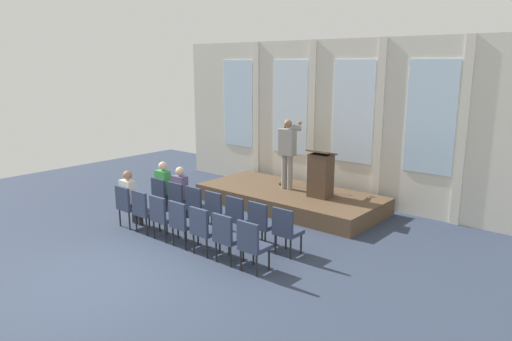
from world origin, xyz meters
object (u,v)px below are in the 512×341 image
object	(u,v)px
chair_r0_c6	(286,228)
audience_r0_c1	(182,191)
chair_r0_c1	(179,199)
chair_r0_c5	(261,222)
lectern	(321,175)
chair_r0_c4	(238,215)
chair_r1_c0	(127,204)
chair_r1_c1	(144,209)
chair_r1_c6	(252,243)
chair_r1_c5	(227,235)
chair_r1_c2	(162,215)
mic_stand	(284,172)
chair_r1_c3	(182,221)
audience_r0_c0	(165,186)
chair_r0_c2	(198,204)
chair_r0_c3	(217,210)
chair_r1_c4	(203,228)
speaker	(288,149)
chair_r0_c0	(162,195)
audience_r1_c0	(130,195)

from	to	relation	value
chair_r0_c6	audience_r0_c1	bearing A→B (deg)	178.42
chair_r0_c1	chair_r0_c5	xyz separation A→B (m)	(2.43, 0.00, 0.00)
lectern	chair_r0_c4	bearing A→B (deg)	-96.21
chair_r0_c6	chair_r1_c0	distance (m)	3.77
lectern	chair_r1_c1	world-z (taller)	lectern
chair_r0_c6	chair_r1_c1	xyz separation A→B (m)	(-3.03, -0.98, 0.00)
chair_r0_c6	chair_r1_c6	distance (m)	0.98
chair_r0_c4	chair_r1_c5	xyz separation A→B (m)	(0.61, -0.98, 0.00)
chair_r0_c4	chair_r1_c2	world-z (taller)	same
mic_stand	chair_r1_c3	world-z (taller)	mic_stand
audience_r0_c0	chair_r0_c6	world-z (taller)	audience_r0_c0
chair_r0_c5	chair_r0_c2	bearing A→B (deg)	180.00
chair_r0_c5	chair_r1_c3	world-z (taller)	same
chair_r0_c4	chair_r0_c5	size ratio (longest dim) A/B	1.00
chair_r0_c5	chair_r0_c6	distance (m)	0.61
audience_r0_c0	chair_r0_c4	xyz separation A→B (m)	(2.43, -0.08, -0.20)
audience_r0_c1	chair_r0_c3	world-z (taller)	audience_r0_c1
chair_r1_c2	chair_r0_c5	bearing A→B (deg)	28.27
mic_stand	lectern	world-z (taller)	mic_stand
chair_r1_c4	chair_r1_c6	xyz separation A→B (m)	(1.21, 0.00, 0.00)
lectern	chair_r1_c0	size ratio (longest dim) A/B	1.23
audience_r0_c1	chair_r1_c1	size ratio (longest dim) A/B	1.37
speaker	chair_r0_c1	bearing A→B (deg)	-110.69
audience_r0_c0	chair_r1_c4	xyz separation A→B (m)	(2.43, -1.06, -0.20)
audience_r0_c1	chair_r0_c5	bearing A→B (deg)	-1.97
chair_r0_c3	chair_r0_c4	size ratio (longest dim) A/B	1.00
speaker	chair_r0_c6	bearing A→B (deg)	-53.79
speaker	mic_stand	world-z (taller)	speaker
speaker	chair_r0_c5	size ratio (longest dim) A/B	1.90
chair_r1_c5	chair_r1_c6	world-z (taller)	same
chair_r0_c1	chair_r0_c4	xyz separation A→B (m)	(1.82, 0.00, 0.00)
chair_r1_c1	chair_r1_c3	distance (m)	1.21
chair_r0_c4	chair_r0_c6	xyz separation A→B (m)	(1.21, 0.00, 0.00)
chair_r0_c0	chair_r1_c0	distance (m)	0.98
lectern	chair_r1_c1	xyz separation A→B (m)	(-2.10, -3.60, -0.43)
chair_r0_c2	chair_r1_c6	distance (m)	2.62
chair_r1_c2	chair_r1_c6	bearing A→B (deg)	0.00
lectern	audience_r0_c1	world-z (taller)	lectern
chair_r0_c3	chair_r0_c5	bearing A→B (deg)	0.00
mic_stand	chair_r0_c5	size ratio (longest dim) A/B	1.65
chair_r0_c0	chair_r0_c2	size ratio (longest dim) A/B	1.00
chair_r0_c3	chair_r1_c4	size ratio (longest dim) A/B	1.00
audience_r0_c0	chair_r1_c6	distance (m)	3.79
chair_r1_c6	chair_r1_c0	bearing A→B (deg)	180.00
chair_r0_c6	chair_r1_c4	bearing A→B (deg)	-141.10
chair_r0_c4	chair_r1_c1	world-z (taller)	same
mic_stand	audience_r1_c0	xyz separation A→B (m)	(-1.33, -3.90, -0.04)
speaker	chair_r0_c4	world-z (taller)	speaker
speaker	chair_r1_c0	xyz separation A→B (m)	(-1.64, -3.71, -0.91)
chair_r0_c6	chair_r0_c0	bearing A→B (deg)	180.00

